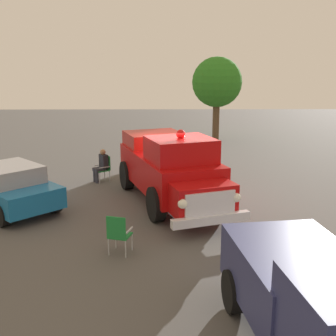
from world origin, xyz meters
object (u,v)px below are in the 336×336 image
Objects in this scene: lawn_chair_near_truck at (105,166)px; spectator_seated at (101,164)px; vintage_fire_truck at (170,167)px; classic_hot_rod at (6,185)px; parked_pickup at (324,308)px; oak_tree_right at (217,83)px; lawn_chair_spare at (171,162)px; lawn_chair_by_car at (118,232)px.

spectator_seated is (-0.11, -0.08, 0.11)m from lawn_chair_near_truck.
classic_hot_rod is (-5.28, -0.50, -0.45)m from vintage_fire_truck.
lawn_chair_near_truck is 0.17m from spectator_seated.
parked_pickup is at bearing -65.41° from spectator_seated.
oak_tree_right is (3.03, 12.10, 2.26)m from vintage_fire_truck.
oak_tree_right is (8.30, 12.60, 2.71)m from classic_hot_rod.
vintage_fire_truck is 3.73m from spectator_seated.
lawn_chair_spare is 9.68m from oak_tree_right.
parked_pickup is 5.22m from lawn_chair_by_car.
spectator_seated is (-4.79, 10.47, -0.29)m from parked_pickup.
classic_hot_rod is 5.30m from lawn_chair_by_car.
spectator_seated is (-2.66, 2.56, -0.50)m from vintage_fire_truck.
vintage_fire_truck is 1.44× the size of classic_hot_rod.
classic_hot_rod reaches higher than spectator_seated.
spectator_seated is at bearing 114.59° from parked_pickup.
oak_tree_right reaches higher than lawn_chair_near_truck.
lawn_chair_spare is 0.79× the size of spectator_seated.
parked_pickup reaches higher than lawn_chair_by_car.
parked_pickup is (7.41, -7.42, 0.24)m from classic_hot_rod.
classic_hot_rod is 0.88× the size of oak_tree_right.
lawn_chair_near_truck is 0.20× the size of oak_tree_right.
oak_tree_right is (2.92, 8.77, 2.86)m from lawn_chair_spare.
oak_tree_right reaches higher than lawn_chair_by_car.
parked_pickup is 11.52m from spectator_seated.
classic_hot_rod reaches higher than lawn_chair_near_truck.
oak_tree_right is at bearing 75.96° from vintage_fire_truck.
classic_hot_rod is 15.33m from oak_tree_right.
oak_tree_right is (5.69, 9.54, 2.76)m from spectator_seated.
classic_hot_rod is 4.32× the size of lawn_chair_near_truck.
parked_pickup is at bearing -74.93° from vintage_fire_truck.
vintage_fire_truck is 6.21× the size of lawn_chair_spare.
classic_hot_rod is at bearing 134.97° from parked_pickup.
classic_hot_rod is at bearing 138.20° from lawn_chair_by_car.
spectator_seated is 0.26× the size of oak_tree_right.
lawn_chair_near_truck and lawn_chair_spare have the same top height.
parked_pickup is 11.55m from lawn_chair_near_truck.
classic_hot_rod is at bearing -144.61° from lawn_chair_spare.
vintage_fire_truck reaches higher than lawn_chair_spare.
classic_hot_rod is 4.32× the size of lawn_chair_spare.
vintage_fire_truck is 1.27× the size of parked_pickup.
oak_tree_right is at bearing 59.48° from lawn_chair_near_truck.
lawn_chair_by_car is 0.79× the size of spectator_seated.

